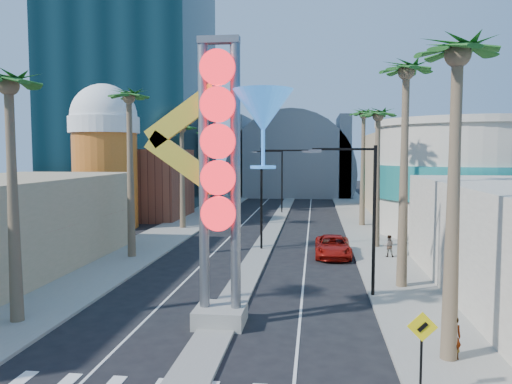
{
  "coord_description": "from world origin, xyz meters",
  "views": [
    {
      "loc": [
        4.13,
        -18.29,
        7.6
      ],
      "look_at": [
        -0.42,
        19.94,
        4.59
      ],
      "focal_mm": 35.0,
      "sensor_mm": 36.0,
      "label": 1
    }
  ],
  "objects_px": {
    "neon_sign": "(238,160)",
    "pedestrian_a": "(453,338)",
    "red_pickup": "(333,246)",
    "pedestrian_b": "(389,246)"
  },
  "relations": [
    {
      "from": "pedestrian_a",
      "to": "pedestrian_b",
      "type": "height_order",
      "value": "pedestrian_a"
    },
    {
      "from": "pedestrian_a",
      "to": "pedestrian_b",
      "type": "relative_size",
      "value": 1.02
    },
    {
      "from": "red_pickup",
      "to": "pedestrian_a",
      "type": "height_order",
      "value": "pedestrian_a"
    },
    {
      "from": "pedestrian_a",
      "to": "red_pickup",
      "type": "bearing_deg",
      "value": -85.73
    },
    {
      "from": "neon_sign",
      "to": "pedestrian_a",
      "type": "xyz_separation_m",
      "value": [
        8.33,
        -2.99,
        -6.36
      ]
    },
    {
      "from": "neon_sign",
      "to": "pedestrian_a",
      "type": "bearing_deg",
      "value": -19.74
    },
    {
      "from": "red_pickup",
      "to": "pedestrian_a",
      "type": "xyz_separation_m",
      "value": [
        3.68,
        -18.27,
        0.18
      ]
    },
    {
      "from": "neon_sign",
      "to": "pedestrian_a",
      "type": "distance_m",
      "value": 10.9
    },
    {
      "from": "neon_sign",
      "to": "pedestrian_b",
      "type": "bearing_deg",
      "value": 60.23
    },
    {
      "from": "red_pickup",
      "to": "pedestrian_b",
      "type": "height_order",
      "value": "pedestrian_b"
    }
  ]
}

